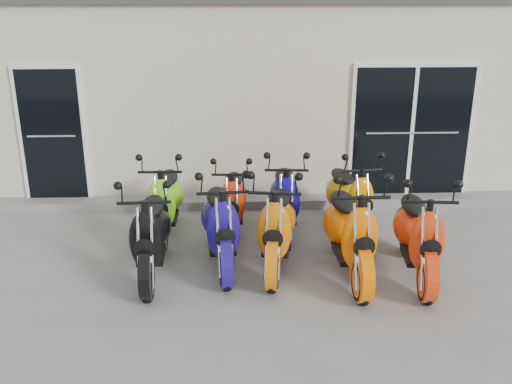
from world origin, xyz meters
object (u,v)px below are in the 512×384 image
at_px(scooter_back_green, 165,191).
at_px(scooter_back_red, 233,192).
at_px(scooter_front_black, 150,223).
at_px(scooter_front_orange_a, 277,215).
at_px(scooter_front_red, 419,223).
at_px(scooter_front_orange_b, 351,220).
at_px(scooter_back_blue, 285,190).
at_px(scooter_back_yellow, 350,189).
at_px(scooter_front_blue, 220,214).

distance_m(scooter_back_green, scooter_back_red, 0.97).
xyz_separation_m(scooter_front_black, scooter_back_green, (0.05, 1.24, -0.02)).
bearing_deg(scooter_front_orange_a, scooter_front_red, -3.01).
distance_m(scooter_front_orange_b, scooter_front_red, 0.83).
bearing_deg(scooter_front_red, scooter_front_orange_a, 175.36).
relative_size(scooter_front_orange_b, scooter_front_red, 1.04).
distance_m(scooter_front_orange_b, scooter_back_blue, 1.50).
xyz_separation_m(scooter_back_green, scooter_back_yellow, (2.67, 0.01, -0.01)).
xyz_separation_m(scooter_front_blue, scooter_front_orange_a, (0.71, -0.07, 0.01)).
bearing_deg(scooter_front_blue, scooter_front_orange_b, -18.18).
bearing_deg(scooter_front_blue, scooter_front_black, -170.07).
xyz_separation_m(scooter_front_blue, scooter_front_orange_b, (1.59, -0.35, 0.03)).
xyz_separation_m(scooter_front_orange_b, scooter_back_red, (-1.44, 1.41, -0.11)).
distance_m(scooter_back_green, scooter_back_blue, 1.72).
xyz_separation_m(scooter_front_red, scooter_back_blue, (-1.52, 1.39, -0.03)).
bearing_deg(scooter_back_yellow, scooter_front_orange_a, -144.53).
distance_m(scooter_front_blue, scooter_back_yellow, 2.11).
height_order(scooter_front_black, scooter_back_green, scooter_front_black).
height_order(scooter_front_orange_b, scooter_back_red, scooter_front_orange_b).
height_order(scooter_front_orange_b, scooter_back_yellow, scooter_front_orange_b).
xyz_separation_m(scooter_front_orange_b, scooter_front_red, (0.83, -0.06, -0.03)).
bearing_deg(scooter_back_blue, scooter_front_blue, -129.21).
bearing_deg(scooter_back_red, scooter_back_green, -174.27).
distance_m(scooter_front_blue, scooter_back_blue, 1.34).
distance_m(scooter_front_orange_a, scooter_front_orange_b, 0.92).
bearing_deg(scooter_front_black, scooter_front_red, -5.26).
xyz_separation_m(scooter_back_green, scooter_back_blue, (1.72, -0.01, 0.01)).
distance_m(scooter_front_black, scooter_back_yellow, 2.99).
distance_m(scooter_front_black, scooter_front_red, 3.28).
relative_size(scooter_front_black, scooter_front_orange_a, 0.97).
xyz_separation_m(scooter_back_blue, scooter_back_yellow, (0.95, 0.02, -0.02)).
height_order(scooter_front_orange_b, scooter_front_red, scooter_front_orange_b).
distance_m(scooter_front_orange_a, scooter_back_red, 1.26).
relative_size(scooter_front_orange_a, scooter_back_red, 1.14).
xyz_separation_m(scooter_front_orange_b, scooter_back_blue, (-0.68, 1.33, -0.06)).
bearing_deg(scooter_back_blue, scooter_front_orange_a, -97.17).
xyz_separation_m(scooter_back_red, scooter_back_yellow, (1.70, -0.05, 0.04)).
bearing_deg(scooter_front_orange_b, scooter_front_blue, 166.26).
xyz_separation_m(scooter_front_blue, scooter_back_blue, (0.91, 0.99, -0.03)).
bearing_deg(scooter_front_blue, scooter_front_orange_a, -11.35).
distance_m(scooter_front_black, scooter_front_orange_b, 2.45).
height_order(scooter_back_red, scooter_back_yellow, scooter_back_yellow).
distance_m(scooter_front_black, scooter_back_green, 1.24).
height_order(scooter_front_red, scooter_back_blue, scooter_front_red).
xyz_separation_m(scooter_front_black, scooter_front_orange_b, (2.45, -0.10, 0.04)).
height_order(scooter_front_orange_a, scooter_back_green, scooter_front_orange_a).
distance_m(scooter_front_orange_b, scooter_back_yellow, 1.38).
bearing_deg(scooter_front_black, scooter_back_red, 49.71).
distance_m(scooter_back_red, scooter_back_yellow, 1.70).
height_order(scooter_front_orange_a, scooter_back_yellow, scooter_front_orange_a).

